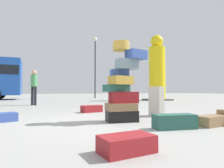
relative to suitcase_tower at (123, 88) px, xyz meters
name	(u,v)px	position (x,y,z in m)	size (l,w,h in m)	color
ground_plane	(101,122)	(-0.49, 0.06, -0.74)	(80.00, 80.00, 0.00)	#9E9E99
suitcase_tower	(123,88)	(0.00, 0.00, 0.00)	(0.94, 0.60, 1.81)	black
suitcase_navy_upright_blue	(4,117)	(-2.46, 1.01, -0.65)	(0.51, 0.36, 0.19)	#334F99
suitcase_brown_behind_tower	(214,120)	(1.44, -1.15, -0.64)	(0.78, 0.31, 0.20)	olive
suitcase_teal_white_trunk	(174,121)	(0.50, -1.10, -0.61)	(0.76, 0.31, 0.26)	#26594C
suitcase_maroon_left_side	(127,144)	(-0.91, -1.96, -0.64)	(0.60, 0.35, 0.19)	maroon
suitcase_cream_right_side	(156,101)	(1.24, 0.46, -0.34)	(0.18, 0.43, 0.80)	beige
suitcase_maroon_foreground_far	(92,109)	(-0.11, 2.04, -0.63)	(0.65, 0.33, 0.22)	maroon
person_bearded_onlooker	(34,84)	(-1.79, 5.92, 0.26)	(0.30, 0.30, 1.67)	black
yellow_dummy_statue	(157,71)	(6.40, 7.46, 1.37)	(1.60, 1.60, 4.71)	yellow
lamp_post	(95,58)	(3.46, 12.83, 2.96)	(0.36, 0.36, 5.61)	#333338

